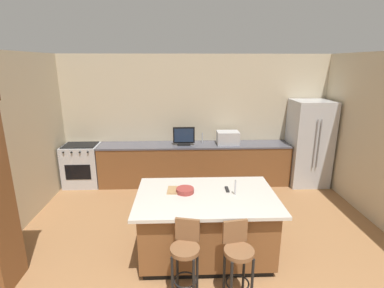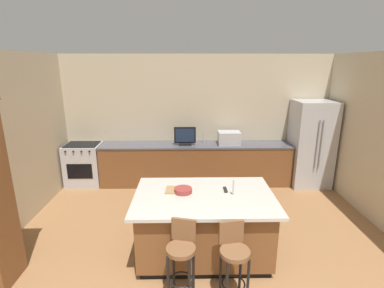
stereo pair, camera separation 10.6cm
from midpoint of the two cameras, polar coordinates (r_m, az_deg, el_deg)
wall_back at (r=6.72m, az=0.18°, el=4.98°), size 6.48×0.12×2.87m
counter_back at (r=6.61m, az=0.03°, el=-3.92°), size 4.24×0.62×0.93m
kitchen_island at (r=4.28m, az=1.99°, el=-15.46°), size 1.93×1.27×0.93m
refrigerator at (r=6.97m, az=21.49°, el=0.17°), size 0.83×0.79×1.90m
range_oven at (r=6.98m, az=-21.11°, el=-3.87°), size 0.77×0.63×0.95m
microwave at (r=6.50m, az=6.57°, el=1.22°), size 0.48×0.36×0.28m
tv_monitor at (r=6.36m, az=-2.08°, el=1.41°), size 0.47×0.16×0.40m
sink_faucet_back at (r=6.54m, az=1.56°, el=1.21°), size 0.02×0.02×0.24m
sink_faucet_island at (r=4.06m, az=7.73°, el=-8.39°), size 0.02×0.02×0.22m
bar_stool_left at (r=3.58m, az=-2.18°, el=-20.69°), size 0.35×0.37×0.95m
bar_stool_right at (r=3.56m, az=8.03°, el=-20.92°), size 0.34×0.36×0.96m
fruit_bowl at (r=4.11m, az=-2.11°, el=-9.09°), size 0.25×0.25×0.07m
tv_remote at (r=4.22m, az=6.16°, el=-8.83°), size 0.04×0.17×0.02m
cutting_board at (r=4.19m, az=-3.17°, el=-9.01°), size 0.36×0.27×0.02m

